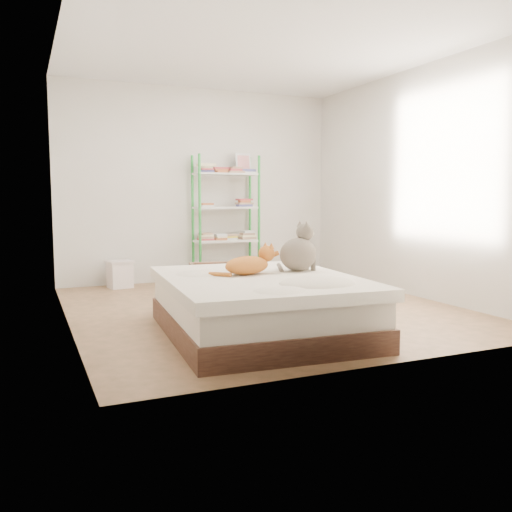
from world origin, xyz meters
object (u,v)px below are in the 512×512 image
bed (259,305)px  orange_cat (247,263)px  grey_cat (298,247)px  white_bin (120,274)px  cardboard_box (210,276)px  shelf_unit (226,218)px

bed → orange_cat: orange_cat is taller
orange_cat → grey_cat: grey_cat is taller
bed → orange_cat: (-0.05, 0.14, 0.34)m
bed → grey_cat: size_ratio=4.67×
grey_cat → white_bin: size_ratio=1.22×
cardboard_box → orange_cat: bearing=-91.2°
orange_cat → grey_cat: bearing=-9.5°
grey_cat → shelf_unit: (0.31, 2.69, 0.16)m
orange_cat → white_bin: (-0.63, 2.69, -0.41)m
shelf_unit → bed: bearing=-105.0°
white_bin → shelf_unit: bearing=1.2°
bed → white_bin: bed is taller
shelf_unit → grey_cat: bearing=-96.7°
grey_cat → white_bin: bearing=12.8°
bed → cardboard_box: bed is taller
orange_cat → grey_cat: 0.52m
bed → white_bin: (-0.68, 2.83, -0.07)m
shelf_unit → cardboard_box: (-0.44, -0.57, -0.70)m
orange_cat → shelf_unit: shelf_unit is taller
orange_cat → shelf_unit: size_ratio=0.28×
white_bin → grey_cat: bearing=-66.9°
cardboard_box → white_bin: cardboard_box is taller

